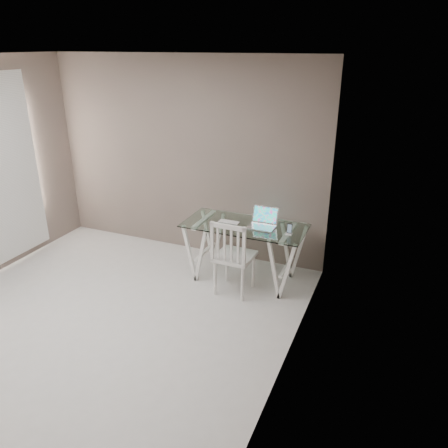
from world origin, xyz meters
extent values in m
plane|color=beige|center=(0.00, 0.00, 0.00)|extent=(4.50, 4.50, 0.00)
cube|color=white|center=(0.00, 0.00, 2.70)|extent=(4.00, 4.50, 0.02)
cube|color=#695B53|center=(0.00, 2.25, 1.35)|extent=(4.00, 0.02, 2.70)
cube|color=#695B53|center=(2.00, 0.00, 1.35)|extent=(0.02, 4.50, 2.70)
cube|color=silver|center=(1.09, 1.68, 0.74)|extent=(1.50, 0.70, 0.01)
cube|color=white|center=(0.54, 1.68, 0.36)|extent=(0.24, 0.62, 0.72)
cube|color=white|center=(1.64, 1.68, 0.36)|extent=(0.24, 0.62, 0.72)
cube|color=silver|center=(1.09, 1.36, 0.47)|extent=(0.45, 0.45, 0.04)
cylinder|color=silver|center=(0.91, 1.19, 0.22)|extent=(0.04, 0.04, 0.45)
cylinder|color=silver|center=(1.26, 1.18, 0.22)|extent=(0.04, 0.04, 0.45)
cylinder|color=silver|center=(0.92, 1.54, 0.22)|extent=(0.04, 0.04, 0.45)
cylinder|color=silver|center=(1.27, 1.53, 0.22)|extent=(0.04, 0.04, 0.45)
cube|color=silver|center=(1.08, 1.16, 0.71)|extent=(0.44, 0.04, 0.49)
cube|color=silver|center=(1.31, 1.68, 0.75)|extent=(0.32, 0.22, 0.01)
cube|color=#19D899|center=(1.31, 1.83, 0.86)|extent=(0.32, 0.08, 0.21)
cube|color=silver|center=(0.88, 1.69, 0.75)|extent=(0.27, 0.12, 0.01)
ellipsoid|color=white|center=(1.09, 1.47, 0.76)|extent=(0.10, 0.06, 0.03)
cube|color=white|center=(1.67, 1.61, 0.75)|extent=(0.07, 0.07, 0.02)
cube|color=black|center=(1.67, 1.62, 0.82)|extent=(0.06, 0.03, 0.11)
camera|label=1|loc=(2.76, -2.97, 2.81)|focal=35.00mm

